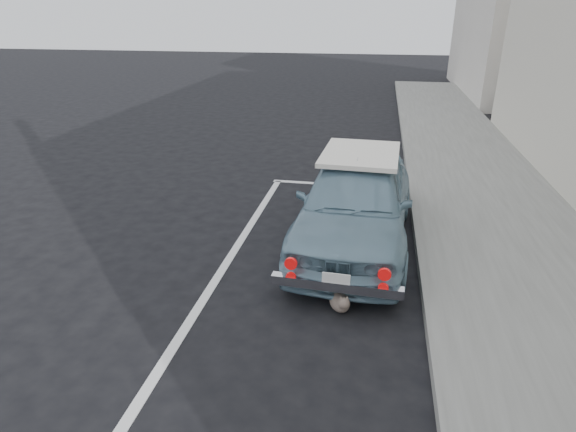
# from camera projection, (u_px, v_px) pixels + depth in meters

# --- Properties ---
(ground) EXTENTS (80.00, 80.00, 0.00)m
(ground) POSITION_uv_depth(u_px,v_px,m) (229.00, 423.00, 4.25)
(ground) COLOR black
(ground) RESTS_ON ground
(sidewalk) EXTENTS (2.80, 40.00, 0.15)m
(sidewalk) POSITION_uv_depth(u_px,v_px,m) (550.00, 323.00, 5.48)
(sidewalk) COLOR slate
(sidewalk) RESTS_ON ground
(pline_front) EXTENTS (3.00, 0.12, 0.01)m
(pline_front) POSITION_uv_depth(u_px,v_px,m) (344.00, 185.00, 10.04)
(pline_front) COLOR silver
(pline_front) RESTS_ON ground
(pline_side) EXTENTS (0.12, 7.00, 0.01)m
(pline_side) POSITION_uv_depth(u_px,v_px,m) (230.00, 257.00, 7.11)
(pline_side) COLOR silver
(pline_side) RESTS_ON ground
(retro_coupe) EXTENTS (1.84, 4.17, 1.39)m
(retro_coupe) POSITION_uv_depth(u_px,v_px,m) (356.00, 200.00, 7.31)
(retro_coupe) COLOR #7295A8
(retro_coupe) RESTS_ON ground
(cat) EXTENTS (0.36, 0.53, 0.29)m
(cat) POSITION_uv_depth(u_px,v_px,m) (340.00, 301.00, 5.80)
(cat) COLOR brown
(cat) RESTS_ON ground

